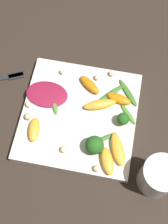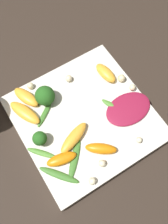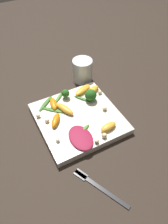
{
  "view_description": "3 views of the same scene",
  "coord_description": "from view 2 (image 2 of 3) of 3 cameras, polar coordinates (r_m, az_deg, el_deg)",
  "views": [
    {
      "loc": [
        0.28,
        0.07,
        0.72
      ],
      "look_at": [
        -0.0,
        0.01,
        0.04
      ],
      "focal_mm": 50.0,
      "sensor_mm": 36.0,
      "label": 1
    },
    {
      "loc": [
        -0.18,
        0.12,
        0.54
      ],
      "look_at": [
        0.01,
        -0.0,
        0.03
      ],
      "focal_mm": 42.0,
      "sensor_mm": 36.0,
      "label": 2
    },
    {
      "loc": [
        -0.22,
        -0.45,
        0.59
      ],
      "look_at": [
        0.02,
        -0.0,
        0.04
      ],
      "focal_mm": 35.0,
      "sensor_mm": 36.0,
      "label": 3
    }
  ],
  "objects": [
    {
      "name": "broccoli_floret_1",
      "position": [
        0.53,
        -9.8,
        -5.4
      ],
      "size": [
        0.03,
        0.03,
        0.04
      ],
      "color": "#7A9E51",
      "rests_on": "plate"
    },
    {
      "name": "orange_segment_1",
      "position": [
        0.53,
        3.73,
        -7.95
      ],
      "size": [
        0.06,
        0.06,
        0.02
      ],
      "color": "orange",
      "rests_on": "plate"
    },
    {
      "name": "broccoli_floret_0",
      "position": [
        0.56,
        -8.49,
        3.49
      ],
      "size": [
        0.04,
        0.04,
        0.05
      ],
      "color": "#84AD5B",
      "rests_on": "plate"
    },
    {
      "name": "orange_segment_3",
      "position": [
        0.59,
        -12.47,
        3.19
      ],
      "size": [
        0.07,
        0.05,
        0.02
      ],
      "color": "#FCAD33",
      "rests_on": "plate"
    },
    {
      "name": "arugula_sprig_1",
      "position": [
        0.53,
        -5.47,
        -13.51
      ],
      "size": [
        0.07,
        0.06,
        0.01
      ],
      "color": "#3D7528",
      "rests_on": "plate"
    },
    {
      "name": "macadamia_nut_1",
      "position": [
        0.55,
        11.87,
        -5.97
      ],
      "size": [
        0.01,
        0.01,
        0.01
      ],
      "color": "beige",
      "rests_on": "plate"
    },
    {
      "name": "ground_plane",
      "position": [
        0.59,
        0.11,
        -1.92
      ],
      "size": [
        2.4,
        2.4,
        0.0
      ],
      "primitive_type": "plane",
      "color": "#2D231C"
    },
    {
      "name": "orange_segment_4",
      "position": [
        0.53,
        -4.9,
        -10.17
      ],
      "size": [
        0.04,
        0.06,
        0.02
      ],
      "color": "orange",
      "rests_on": "plate"
    },
    {
      "name": "radicchio_leaf_0",
      "position": [
        0.57,
        9.61,
        0.7
      ],
      "size": [
        0.07,
        0.1,
        0.01
      ],
      "color": "maroon",
      "rests_on": "plate"
    },
    {
      "name": "plate",
      "position": [
        0.57,
        0.11,
        -1.46
      ],
      "size": [
        0.28,
        0.28,
        0.02
      ],
      "color": "silver",
      "rests_on": "ground_plane"
    },
    {
      "name": "macadamia_nut_6",
      "position": [
        0.6,
        -3.35,
        7.3
      ],
      "size": [
        0.02,
        0.02,
        0.02
      ],
      "color": "beige",
      "rests_on": "plate"
    },
    {
      "name": "macadamia_nut_0",
      "position": [
        0.52,
        1.84,
        -14.81
      ],
      "size": [
        0.01,
        0.01,
        0.01
      ],
      "color": "beige",
      "rests_on": "plate"
    },
    {
      "name": "orange_segment_5",
      "position": [
        0.57,
        -12.75,
        -0.13
      ],
      "size": [
        0.08,
        0.05,
        0.02
      ],
      "color": "#FCAD33",
      "rests_on": "plate"
    },
    {
      "name": "orange_segment_0",
      "position": [
        0.54,
        -2.22,
        -5.6
      ],
      "size": [
        0.05,
        0.08,
        0.02
      ],
      "color": "#FCAD33",
      "rests_on": "plate"
    },
    {
      "name": "macadamia_nut_2",
      "position": [
        0.6,
        10.27,
        5.55
      ],
      "size": [
        0.01,
        0.01,
        0.01
      ],
      "color": "beige",
      "rests_on": "plate"
    },
    {
      "name": "arugula_sprig_4",
      "position": [
        0.53,
        -2.04,
        -10.08
      ],
      "size": [
        0.08,
        0.07,
        0.01
      ],
      "color": "#3D7528",
      "rests_on": "plate"
    },
    {
      "name": "macadamia_nut_5",
      "position": [
        0.6,
        -11.6,
        5.61
      ],
      "size": [
        0.01,
        0.01,
        0.01
      ],
      "color": "beige",
      "rests_on": "plate"
    },
    {
      "name": "arugula_sprig_2",
      "position": [
        0.54,
        -9.26,
        -8.79
      ],
      "size": [
        0.05,
        0.05,
        0.01
      ],
      "color": "#518E33",
      "rests_on": "plate"
    },
    {
      "name": "macadamia_nut_3",
      "position": [
        0.53,
        3.95,
        -11.11
      ],
      "size": [
        0.01,
        0.01,
        0.01
      ],
      "color": "beige",
      "rests_on": "plate"
    },
    {
      "name": "orange_segment_2",
      "position": [
        0.6,
        4.75,
        8.46
      ],
      "size": [
        0.06,
        0.03,
        0.02
      ],
      "color": "#FCAD33",
      "rests_on": "plate"
    },
    {
      "name": "arugula_sprig_0",
      "position": [
        0.57,
        6.55,
        1.1
      ],
      "size": [
        0.06,
        0.04,
        0.01
      ],
      "color": "#518E33",
      "rests_on": "plate"
    },
    {
      "name": "macadamia_nut_4",
      "position": [
        0.6,
        8.18,
        7.28
      ],
      "size": [
        0.02,
        0.02,
        0.02
      ],
      "color": "beige",
      "rests_on": "plate"
    },
    {
      "name": "arugula_sprig_3",
      "position": [
        0.57,
        -8.52,
        -0.31
      ],
      "size": [
        0.05,
        0.06,
        0.01
      ],
      "color": "#3D7528",
      "rests_on": "plate"
    }
  ]
}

